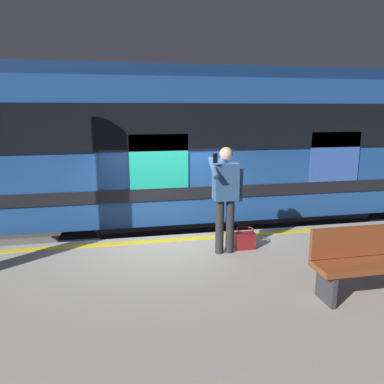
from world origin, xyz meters
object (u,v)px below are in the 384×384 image
train_carriage (230,141)px  handbag (245,240)px  passenger (225,191)px  bench (366,260)px

train_carriage → handbag: bearing=78.5°
train_carriage → passenger: size_ratio=6.02×
train_carriage → handbag: train_carriage is taller
passenger → handbag: bearing=-167.2°
handbag → bench: bearing=116.6°
passenger → bench: bearing=126.6°
passenger → handbag: size_ratio=4.92×
passenger → bench: passenger is taller
passenger → handbag: (-0.39, -0.09, -0.89)m
passenger → bench: 2.33m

